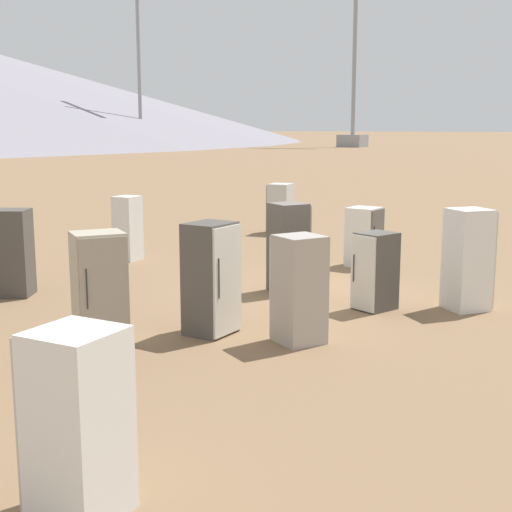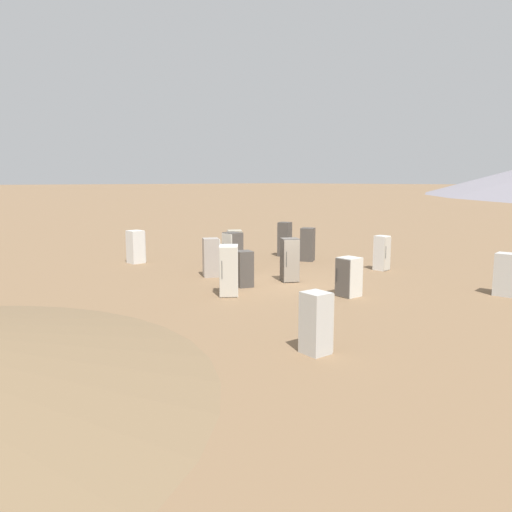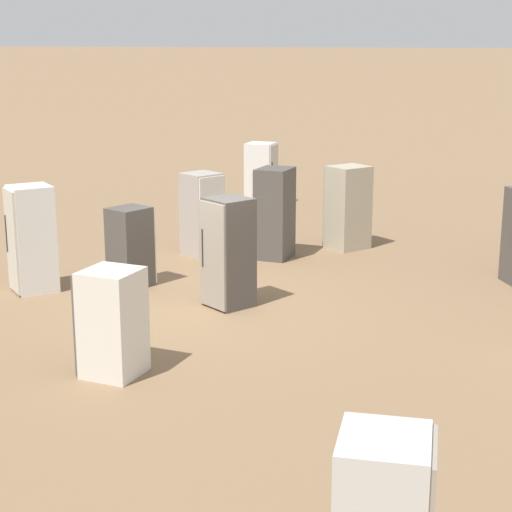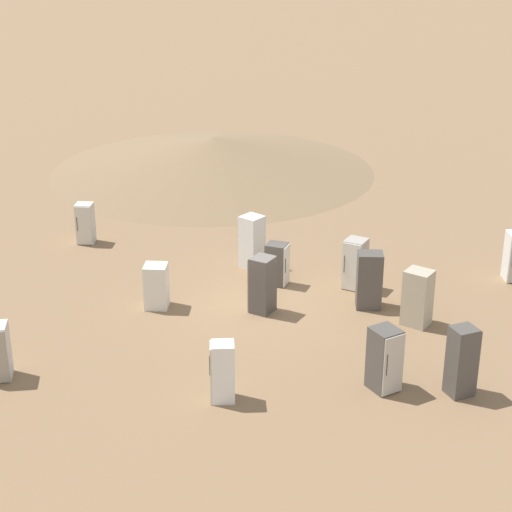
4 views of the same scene
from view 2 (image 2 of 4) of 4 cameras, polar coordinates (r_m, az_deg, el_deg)
ground_plane at (r=20.71m, az=3.38°, el=-3.04°), size 1000.00×1000.00×0.00m
discarded_fridge_0 at (r=26.15m, az=-13.56°, el=1.03°), size 0.77×0.73×1.67m
discarded_fridge_1 at (r=24.14m, az=14.19°, el=0.33°), size 0.58×0.66×1.62m
discarded_fridge_2 at (r=24.77m, az=-2.47°, el=0.95°), size 1.02×1.02×1.75m
discarded_fridge_3 at (r=27.74m, az=3.29°, el=1.93°), size 0.78×0.82×1.90m
discarded_fridge_4 at (r=19.80m, az=-1.37°, el=-1.46°), size 0.79×0.86×1.43m
discarded_fridge_5 at (r=21.92m, az=-5.13°, el=-0.17°), size 0.93×0.91×1.69m
discarded_fridge_6 at (r=18.47m, az=10.55°, el=-2.36°), size 0.78×0.75×1.43m
discarded_fridge_7 at (r=26.25m, az=5.93°, el=1.33°), size 0.98×0.94×1.73m
discarded_fridge_8 at (r=12.31m, az=6.90°, el=-7.59°), size 0.66×0.67×1.53m
discarded_fridge_9 at (r=20.80m, az=3.89°, el=-0.45°), size 0.92×0.92×1.82m
discarded_fridge_10 at (r=20.41m, az=26.71°, el=-1.89°), size 0.79×0.81×1.57m
discarded_fridge_11 at (r=23.01m, az=-2.69°, el=0.45°), size 0.71×0.80×1.83m
discarded_fridge_12 at (r=18.19m, az=-3.13°, el=-1.68°), size 0.97×0.98×1.87m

